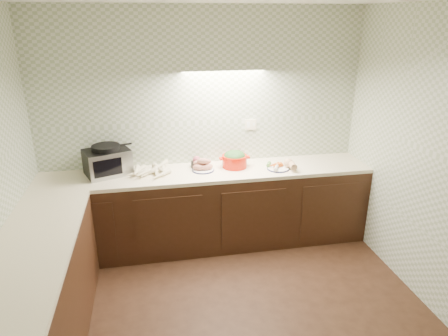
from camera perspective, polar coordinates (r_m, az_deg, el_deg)
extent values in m
cube|color=#94A482|center=(4.47, -3.00, 5.61)|extent=(3.60, 0.05, 2.60)
cube|color=beige|center=(4.58, 3.83, 6.22)|extent=(0.13, 0.01, 0.12)
cube|color=black|center=(4.54, -2.31, -5.97)|extent=(3.60, 0.60, 0.86)
cube|color=#FCEDC4|center=(4.35, -2.40, -0.68)|extent=(3.60, 0.60, 0.04)
cube|color=#FCEDC4|center=(2.88, -28.49, -15.84)|extent=(0.60, 3.00, 0.04)
cube|color=black|center=(4.40, -16.33, 0.84)|extent=(0.54, 0.47, 0.27)
cube|color=#99999D|center=(4.24, -15.69, 0.16)|extent=(0.42, 0.17, 0.27)
cube|color=black|center=(4.24, -15.69, 0.16)|extent=(0.27, 0.11, 0.18)
cylinder|color=black|center=(4.35, -16.54, 2.82)|extent=(0.38, 0.38, 0.05)
cone|color=beige|center=(4.24, -11.30, -1.01)|extent=(0.23, 0.22, 0.05)
cone|color=beige|center=(4.42, -10.95, -0.01)|extent=(0.14, 0.24, 0.06)
cone|color=beige|center=(4.28, -11.48, -0.78)|extent=(0.21, 0.27, 0.06)
cone|color=beige|center=(4.24, -11.86, -1.03)|extent=(0.22, 0.25, 0.05)
cone|color=beige|center=(4.33, -10.22, -0.42)|extent=(0.17, 0.25, 0.06)
cone|color=beige|center=(4.23, -11.97, -1.09)|extent=(0.18, 0.24, 0.05)
cone|color=beige|center=(4.38, -10.87, -0.25)|extent=(0.08, 0.26, 0.05)
cone|color=beige|center=(4.26, -12.02, -0.88)|extent=(0.24, 0.19, 0.06)
cone|color=beige|center=(4.28, -12.61, -0.54)|extent=(0.12, 0.26, 0.06)
cone|color=beige|center=(4.38, -9.07, 0.16)|extent=(0.17, 0.23, 0.05)
cone|color=beige|center=(4.22, -8.48, -0.63)|extent=(0.15, 0.23, 0.06)
cone|color=beige|center=(4.31, -11.29, -0.35)|extent=(0.11, 0.25, 0.05)
cylinder|color=#181B45|center=(4.36, -3.00, -0.27)|extent=(0.24, 0.24, 0.01)
cylinder|color=white|center=(4.36, -3.00, -0.25)|extent=(0.23, 0.23, 0.02)
ellipsoid|color=#AA675A|center=(4.32, -3.65, 0.09)|extent=(0.14, 0.08, 0.06)
ellipsoid|color=#AA675A|center=(4.33, -2.38, 0.17)|extent=(0.14, 0.08, 0.06)
ellipsoid|color=#AA675A|center=(4.38, -3.13, 0.43)|extent=(0.14, 0.08, 0.06)
ellipsoid|color=#AA675A|center=(4.35, -3.54, 0.74)|extent=(0.14, 0.08, 0.06)
ellipsoid|color=#AA675A|center=(4.37, -2.66, 0.86)|extent=(0.14, 0.08, 0.06)
ellipsoid|color=#AA675A|center=(4.31, -3.01, 1.01)|extent=(0.14, 0.08, 0.06)
cylinder|color=black|center=(4.46, -3.70, 0.53)|extent=(0.16, 0.16, 0.06)
sphere|color=maroon|center=(4.44, -3.93, 1.17)|extent=(0.09, 0.09, 0.09)
sphere|color=silver|center=(4.46, -3.31, 1.11)|extent=(0.05, 0.05, 0.05)
cylinder|color=red|center=(4.43, 1.52, 0.99)|extent=(0.28, 0.28, 0.14)
cube|color=red|center=(4.39, -0.42, 1.34)|extent=(0.03, 0.06, 0.02)
cube|color=red|center=(4.45, 3.44, 1.58)|extent=(0.03, 0.06, 0.02)
ellipsoid|color=#306428|center=(4.42, 1.52, 1.66)|extent=(0.25, 0.25, 0.14)
cylinder|color=#181B45|center=(4.43, 7.73, -0.08)|extent=(0.24, 0.24, 0.01)
cylinder|color=white|center=(4.43, 7.73, -0.05)|extent=(0.23, 0.23, 0.02)
cone|color=#C04316|center=(4.44, 7.61, 0.28)|extent=(0.13, 0.10, 0.03)
cone|color=#C04316|center=(4.42, 7.34, 0.22)|extent=(0.12, 0.11, 0.03)
cone|color=#C04316|center=(4.43, 7.28, 0.25)|extent=(0.11, 0.12, 0.03)
cone|color=#C04316|center=(4.42, 7.56, 0.46)|extent=(0.12, 0.12, 0.03)
cone|color=#C04316|center=(4.43, 7.66, 0.51)|extent=(0.13, 0.10, 0.03)
cone|color=#C04316|center=(4.44, 7.43, 0.56)|extent=(0.12, 0.12, 0.03)
cylinder|color=beige|center=(4.38, 7.47, 0.07)|extent=(0.10, 0.16, 0.04)
cylinder|color=#41702E|center=(4.46, 6.41, 0.53)|extent=(0.08, 0.10, 0.04)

